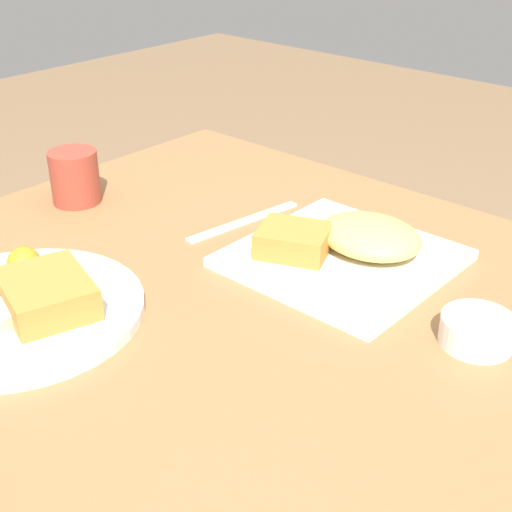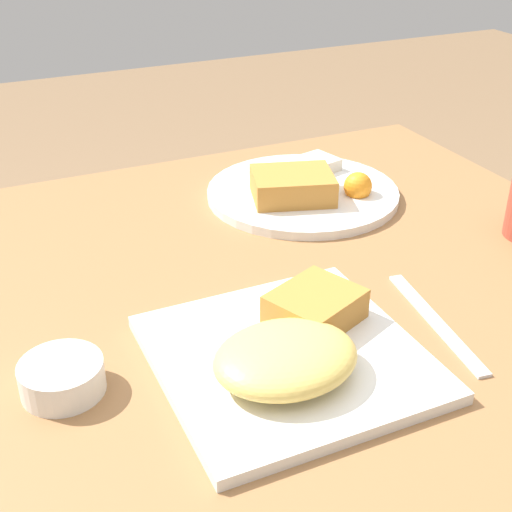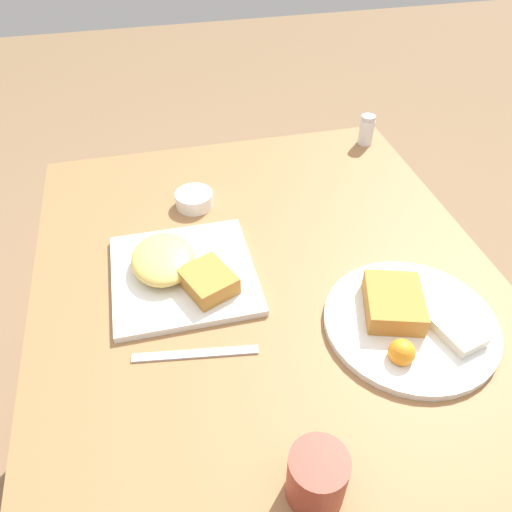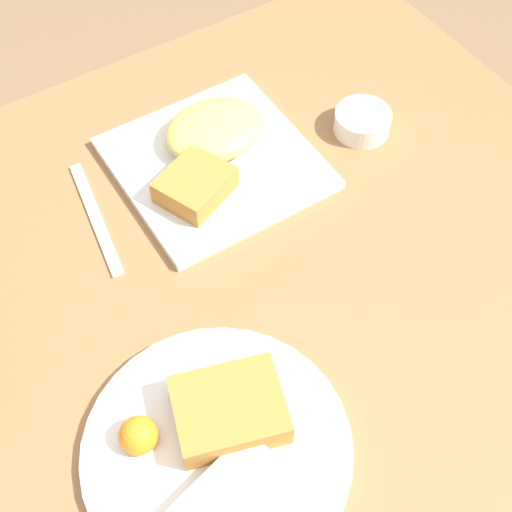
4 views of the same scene
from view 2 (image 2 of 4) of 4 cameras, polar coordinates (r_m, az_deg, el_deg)
dining_table at (r=0.94m, az=-0.04°, el=-6.77°), size 1.04×0.89×0.76m
plate_square_near at (r=0.75m, az=2.81°, el=-7.56°), size 0.27×0.27×0.06m
plate_oval_far at (r=1.12m, az=3.74°, el=5.37°), size 0.30×0.30×0.05m
sauce_ramekin at (r=0.74m, az=-15.27°, el=-9.28°), size 0.08×0.08×0.03m
butter_knife at (r=0.85m, az=14.16°, el=-5.11°), size 0.05×0.21×0.00m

